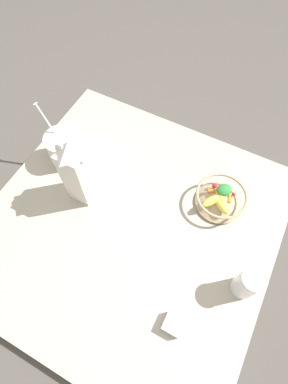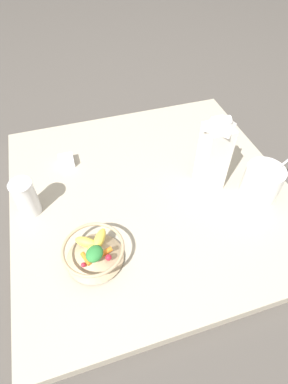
{
  "view_description": "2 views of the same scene",
  "coord_description": "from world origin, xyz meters",
  "px_view_note": "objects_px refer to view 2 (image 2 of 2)",
  "views": [
    {
      "loc": [
        0.34,
        0.24,
        1.05
      ],
      "look_at": [
        -0.1,
        0.01,
        0.12
      ],
      "focal_mm": 28.0,
      "sensor_mm": 36.0,
      "label": 1
    },
    {
      "loc": [
        -0.71,
        0.25,
        0.87
      ],
      "look_at": [
        -0.07,
        0.05,
        0.13
      ],
      "focal_mm": 28.0,
      "sensor_mm": 36.0,
      "label": 2
    }
  ],
  "objects_px": {
    "drinking_cup": "(26,197)",
    "milk_carton": "(214,153)",
    "yogurt_tub": "(262,181)",
    "spice_jar": "(67,161)",
    "fruit_bowl": "(94,252)"
  },
  "relations": [
    {
      "from": "milk_carton",
      "to": "spice_jar",
      "type": "distance_m",
      "value": 0.58
    },
    {
      "from": "milk_carton",
      "to": "yogurt_tub",
      "type": "height_order",
      "value": "milk_carton"
    },
    {
      "from": "yogurt_tub",
      "to": "drinking_cup",
      "type": "height_order",
      "value": "yogurt_tub"
    },
    {
      "from": "fruit_bowl",
      "to": "yogurt_tub",
      "type": "xyz_separation_m",
      "value": [
        0.09,
        -0.62,
        0.03
      ]
    },
    {
      "from": "fruit_bowl",
      "to": "milk_carton",
      "type": "distance_m",
      "value": 0.51
    },
    {
      "from": "milk_carton",
      "to": "drinking_cup",
      "type": "relative_size",
      "value": 2.21
    },
    {
      "from": "drinking_cup",
      "to": "spice_jar",
      "type": "bearing_deg",
      "value": -36.57
    },
    {
      "from": "drinking_cup",
      "to": "milk_carton",
      "type": "bearing_deg",
      "value": -95.64
    },
    {
      "from": "milk_carton",
      "to": "yogurt_tub",
      "type": "relative_size",
      "value": 1.28
    },
    {
      "from": "fruit_bowl",
      "to": "yogurt_tub",
      "type": "bearing_deg",
      "value": -82.09
    },
    {
      "from": "fruit_bowl",
      "to": "yogurt_tub",
      "type": "relative_size",
      "value": 0.78
    },
    {
      "from": "milk_carton",
      "to": "drinking_cup",
      "type": "height_order",
      "value": "milk_carton"
    },
    {
      "from": "drinking_cup",
      "to": "spice_jar",
      "type": "distance_m",
      "value": 0.26
    },
    {
      "from": "drinking_cup",
      "to": "fruit_bowl",
      "type": "bearing_deg",
      "value": -145.04
    },
    {
      "from": "fruit_bowl",
      "to": "drinking_cup",
      "type": "distance_m",
      "value": 0.31
    }
  ]
}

